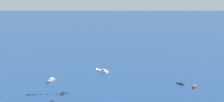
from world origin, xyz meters
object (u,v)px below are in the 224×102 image
at_px(motorboat_near_centre, 50,80).
at_px(motorboat_trailing, 101,71).
at_px(motorboat_offshore, 180,84).
at_px(motorboat_far_port, 194,87).

bearing_deg(motorboat_near_centre, motorboat_trailing, 66.50).
xyz_separation_m(motorboat_near_centre, motorboat_trailing, (17.08, 39.28, 0.15)).
xyz_separation_m(motorboat_near_centre, motorboat_offshore, (79.25, 36.99, -0.26)).
height_order(motorboat_near_centre, motorboat_far_port, motorboat_near_centre).
bearing_deg(motorboat_far_port, motorboat_near_centre, -158.81).
distance_m(motorboat_far_port, motorboat_trailing, 72.50).
bearing_deg(motorboat_trailing, motorboat_near_centre, -113.50).
distance_m(motorboat_near_centre, motorboat_trailing, 42.84).
height_order(motorboat_near_centre, motorboat_trailing, motorboat_trailing).
distance_m(motorboat_far_port, motorboat_offshore, 10.44).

